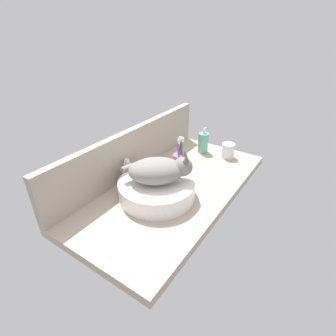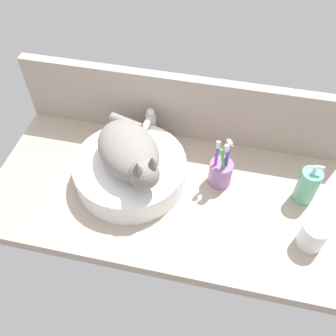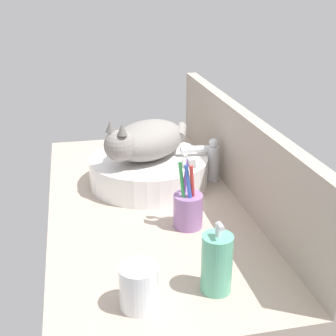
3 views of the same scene
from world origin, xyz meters
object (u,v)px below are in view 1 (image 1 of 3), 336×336
at_px(cat, 159,170).
at_px(water_glass, 228,151).
at_px(soap_dispenser, 203,143).
at_px(toothbrush_cup, 180,161).
at_px(faucet, 129,170).
at_px(sink_basin, 157,189).

bearing_deg(cat, water_glass, -10.84).
xyz_separation_m(soap_dispenser, toothbrush_cup, (-0.26, 0.01, -0.01)).
xyz_separation_m(cat, faucet, (0.01, 0.19, -0.07)).
height_order(sink_basin, cat, cat).
height_order(cat, faucet, cat).
bearing_deg(cat, faucet, 87.39).
bearing_deg(faucet, soap_dispenser, -15.12).
height_order(faucet, toothbrush_cup, toothbrush_cup).
height_order(sink_basin, soap_dispenser, soap_dispenser).
bearing_deg(toothbrush_cup, faucet, 153.15).
relative_size(sink_basin, toothbrush_cup, 1.89).
distance_m(soap_dispenser, toothbrush_cup, 0.26).
bearing_deg(water_glass, toothbrush_cup, 149.32).
bearing_deg(soap_dispenser, water_glass, -83.41).
height_order(toothbrush_cup, water_glass, toothbrush_cup).
distance_m(sink_basin, faucet, 0.19).
distance_m(soap_dispenser, water_glass, 0.16).
bearing_deg(soap_dispenser, sink_basin, -175.62).
relative_size(faucet, water_glass, 1.55).
relative_size(cat, faucet, 2.21).
distance_m(sink_basin, soap_dispenser, 0.54).
xyz_separation_m(soap_dispenser, water_glass, (0.02, -0.16, -0.02)).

